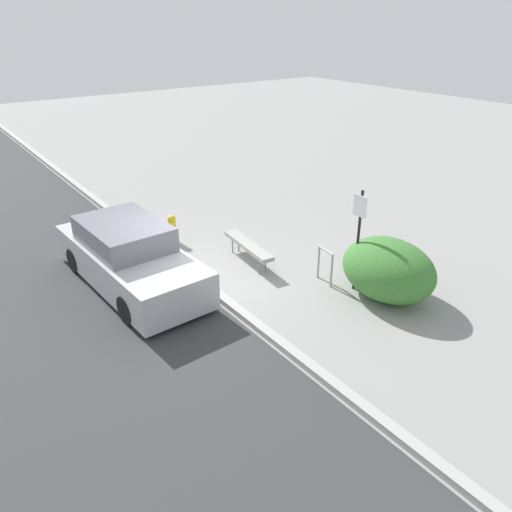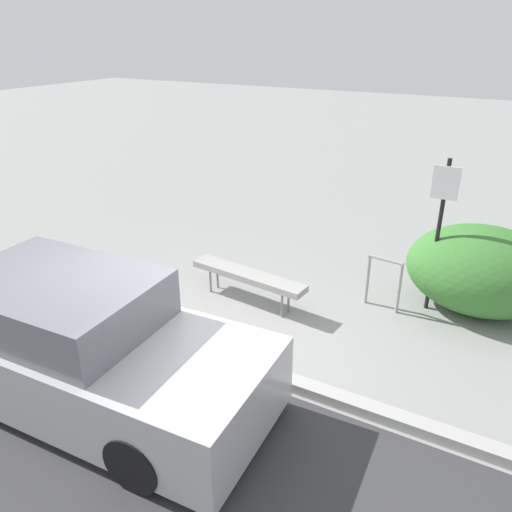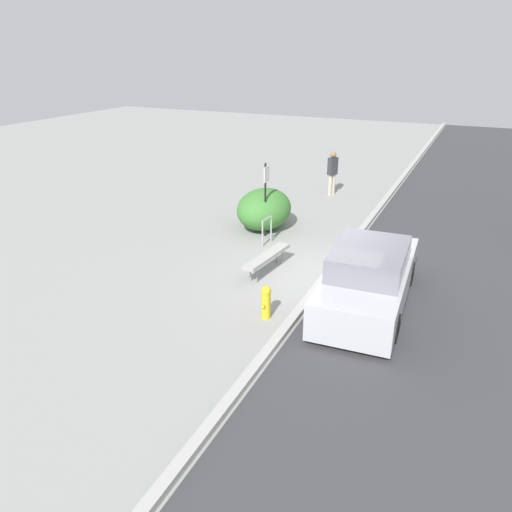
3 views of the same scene
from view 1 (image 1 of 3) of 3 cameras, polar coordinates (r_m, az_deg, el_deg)
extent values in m
plane|color=gray|center=(11.54, -6.54, -3.03)|extent=(60.00, 60.00, 0.00)
cube|color=#A8A8A3|center=(11.51, -6.55, -2.74)|extent=(60.00, 0.20, 0.13)
cylinder|color=gray|center=(12.82, -2.70, 1.22)|extent=(0.04, 0.04, 0.40)
cylinder|color=gray|center=(11.75, 0.34, -1.18)|extent=(0.04, 0.04, 0.40)
cylinder|color=gray|center=(12.89, -2.00, 1.39)|extent=(0.04, 0.04, 0.40)
cylinder|color=gray|center=(11.83, 1.09, -0.98)|extent=(0.04, 0.04, 0.40)
cube|color=#999993|center=(12.21, -0.89, 1.22)|extent=(1.96, 0.53, 0.10)
cylinder|color=#99999E|center=(11.59, 7.16, -0.68)|extent=(0.05, 0.05, 0.80)
cylinder|color=#99999E|center=(11.24, 8.62, -1.68)|extent=(0.05, 0.05, 0.80)
cylinder|color=#99999E|center=(11.24, 8.00, 0.64)|extent=(0.55, 0.12, 0.05)
cylinder|color=black|center=(10.93, 11.56, 1.61)|extent=(0.06, 0.06, 2.30)
cube|color=white|center=(10.59, 11.80, 5.60)|extent=(0.36, 0.02, 0.46)
cylinder|color=gold|center=(13.59, -9.51, 2.82)|extent=(0.20, 0.20, 0.60)
sphere|color=gold|center=(13.46, -9.62, 4.21)|extent=(0.22, 0.22, 0.22)
cylinder|color=gold|center=(13.69, -9.80, 3.23)|extent=(0.08, 0.07, 0.07)
cylinder|color=gold|center=(13.45, -9.26, 2.86)|extent=(0.08, 0.07, 0.07)
ellipsoid|color=#3D7A33|center=(10.99, 14.86, -1.49)|extent=(2.15, 1.66, 1.31)
cylinder|color=black|center=(10.81, -7.04, -3.37)|extent=(0.61, 0.21, 0.60)
cylinder|color=black|center=(10.21, -14.51, -5.97)|extent=(0.61, 0.21, 0.60)
cylinder|color=black|center=(13.05, -13.62, 1.42)|extent=(0.61, 0.21, 0.60)
cylinder|color=black|center=(12.56, -20.00, -0.47)|extent=(0.61, 0.21, 0.60)
cube|color=#B7B7BC|center=(11.51, -14.13, -0.85)|extent=(4.60, 1.92, 0.80)
cube|color=slate|center=(11.39, -14.88, 2.45)|extent=(2.24, 1.63, 0.56)
camera|label=2|loc=(5.97, -30.04, 6.07)|focal=35.00mm
camera|label=3|loc=(20.14, -33.99, 21.78)|focal=35.00mm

